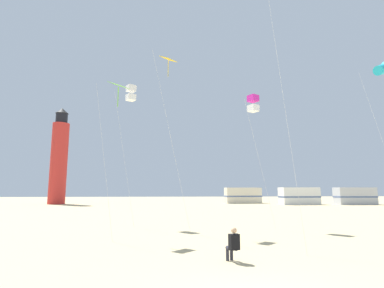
{
  "coord_description": "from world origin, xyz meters",
  "views": [
    {
      "loc": [
        -1.94,
        -5.91,
        2.43
      ],
      "look_at": [
        -0.51,
        11.09,
        5.01
      ],
      "focal_mm": 28.28,
      "sensor_mm": 36.0,
      "label": 1
    }
  ],
  "objects_px": {
    "lighthouse_distant": "(59,158)",
    "rv_van_silver": "(355,196)",
    "kite_flyer_standing": "(233,244)",
    "kite_box_white": "(131,93)",
    "kite_diamond_gold": "(168,66)",
    "kite_box_magenta": "(253,104)",
    "rv_van_cream": "(243,195)",
    "kite_diamond_lime": "(118,90)",
    "rv_van_white": "(299,196)"
  },
  "relations": [
    {
      "from": "lighthouse_distant",
      "to": "kite_diamond_lime",
      "type": "bearing_deg",
      "value": -67.18
    },
    {
      "from": "kite_diamond_lime",
      "to": "rv_van_cream",
      "type": "relative_size",
      "value": 1.26
    },
    {
      "from": "rv_van_white",
      "to": "kite_box_white",
      "type": "bearing_deg",
      "value": -136.71
    },
    {
      "from": "kite_diamond_lime",
      "to": "rv_van_white",
      "type": "height_order",
      "value": "kite_diamond_lime"
    },
    {
      "from": "kite_diamond_gold",
      "to": "kite_diamond_lime",
      "type": "height_order",
      "value": "kite_diamond_gold"
    },
    {
      "from": "kite_flyer_standing",
      "to": "kite_diamond_lime",
      "type": "relative_size",
      "value": 0.14
    },
    {
      "from": "kite_flyer_standing",
      "to": "kite_box_white",
      "type": "bearing_deg",
      "value": -83.44
    },
    {
      "from": "rv_van_cream",
      "to": "kite_box_white",
      "type": "bearing_deg",
      "value": -120.48
    },
    {
      "from": "kite_diamond_lime",
      "to": "rv_van_silver",
      "type": "distance_m",
      "value": 47.07
    },
    {
      "from": "kite_box_white",
      "to": "lighthouse_distant",
      "type": "xyz_separation_m",
      "value": [
        -15.94,
        32.05,
        -1.68
      ]
    },
    {
      "from": "rv_van_cream",
      "to": "rv_van_silver",
      "type": "distance_m",
      "value": 18.39
    },
    {
      "from": "kite_box_magenta",
      "to": "rv_van_silver",
      "type": "height_order",
      "value": "kite_box_magenta"
    },
    {
      "from": "lighthouse_distant",
      "to": "rv_van_silver",
      "type": "height_order",
      "value": "lighthouse_distant"
    },
    {
      "from": "kite_flyer_standing",
      "to": "rv_van_cream",
      "type": "xyz_separation_m",
      "value": [
        11.51,
        43.9,
        0.78
      ]
    },
    {
      "from": "kite_box_white",
      "to": "lighthouse_distant",
      "type": "bearing_deg",
      "value": 116.44
    },
    {
      "from": "rv_van_cream",
      "to": "kite_box_magenta",
      "type": "bearing_deg",
      "value": -106.39
    },
    {
      "from": "kite_flyer_standing",
      "to": "rv_van_cream",
      "type": "bearing_deg",
      "value": -121.86
    },
    {
      "from": "kite_diamond_gold",
      "to": "kite_box_white",
      "type": "bearing_deg",
      "value": 129.91
    },
    {
      "from": "kite_box_white",
      "to": "kite_diamond_lime",
      "type": "xyz_separation_m",
      "value": [
        0.01,
        -5.86,
        -1.75
      ]
    },
    {
      "from": "kite_flyer_standing",
      "to": "kite_box_white",
      "type": "height_order",
      "value": "kite_box_white"
    },
    {
      "from": "rv_van_silver",
      "to": "rv_van_cream",
      "type": "bearing_deg",
      "value": 160.35
    },
    {
      "from": "kite_diamond_lime",
      "to": "rv_van_white",
      "type": "bearing_deg",
      "value": 53.18
    },
    {
      "from": "kite_box_magenta",
      "to": "rv_van_white",
      "type": "distance_m",
      "value": 34.05
    },
    {
      "from": "kite_diamond_lime",
      "to": "rv_van_silver",
      "type": "bearing_deg",
      "value": 43.54
    },
    {
      "from": "kite_flyer_standing",
      "to": "rv_van_silver",
      "type": "distance_m",
      "value": 47.42
    },
    {
      "from": "kite_diamond_lime",
      "to": "rv_van_cream",
      "type": "distance_m",
      "value": 42.25
    },
    {
      "from": "rv_van_white",
      "to": "rv_van_cream",
      "type": "bearing_deg",
      "value": 141.26
    },
    {
      "from": "kite_box_magenta",
      "to": "rv_van_white",
      "type": "xyz_separation_m",
      "value": [
        16.01,
        29.25,
        -6.88
      ]
    },
    {
      "from": "kite_box_white",
      "to": "rv_van_white",
      "type": "xyz_separation_m",
      "value": [
        24.59,
        26.98,
        -8.13
      ]
    },
    {
      "from": "kite_flyer_standing",
      "to": "kite_diamond_gold",
      "type": "relative_size",
      "value": 0.1
    },
    {
      "from": "kite_flyer_standing",
      "to": "rv_van_white",
      "type": "bearing_deg",
      "value": -134.22
    },
    {
      "from": "rv_van_cream",
      "to": "rv_van_silver",
      "type": "relative_size",
      "value": 1.02
    },
    {
      "from": "kite_flyer_standing",
      "to": "kite_box_magenta",
      "type": "xyz_separation_m",
      "value": [
        3.58,
        9.11,
        7.66
      ]
    },
    {
      "from": "rv_van_silver",
      "to": "kite_flyer_standing",
      "type": "bearing_deg",
      "value": -127.24
    },
    {
      "from": "kite_box_white",
      "to": "rv_van_cream",
      "type": "xyz_separation_m",
      "value": [
        16.51,
        32.51,
        -8.13
      ]
    },
    {
      "from": "lighthouse_distant",
      "to": "rv_van_white",
      "type": "distance_m",
      "value": 41.35
    },
    {
      "from": "kite_box_white",
      "to": "kite_diamond_lime",
      "type": "height_order",
      "value": "kite_box_white"
    },
    {
      "from": "kite_diamond_gold",
      "to": "kite_box_white",
      "type": "height_order",
      "value": "kite_diamond_gold"
    },
    {
      "from": "kite_flyer_standing",
      "to": "kite_diamond_lime",
      "type": "bearing_deg",
      "value": -65.06
    },
    {
      "from": "kite_flyer_standing",
      "to": "kite_box_magenta",
      "type": "relative_size",
      "value": 0.13
    },
    {
      "from": "kite_diamond_lime",
      "to": "rv_van_cream",
      "type": "height_order",
      "value": "kite_diamond_lime"
    },
    {
      "from": "kite_flyer_standing",
      "to": "lighthouse_distant",
      "type": "xyz_separation_m",
      "value": [
        -20.94,
        43.43,
        7.22
      ]
    },
    {
      "from": "rv_van_white",
      "to": "rv_van_silver",
      "type": "distance_m",
      "value": 9.24
    },
    {
      "from": "kite_box_white",
      "to": "kite_diamond_lime",
      "type": "relative_size",
      "value": 1.22
    },
    {
      "from": "kite_diamond_lime",
      "to": "kite_box_white",
      "type": "bearing_deg",
      "value": 90.08
    },
    {
      "from": "kite_box_magenta",
      "to": "rv_van_silver",
      "type": "relative_size",
      "value": 1.37
    },
    {
      "from": "kite_diamond_gold",
      "to": "kite_box_magenta",
      "type": "distance_m",
      "value": 6.28
    },
    {
      "from": "kite_box_magenta",
      "to": "rv_van_cream",
      "type": "height_order",
      "value": "kite_box_magenta"
    },
    {
      "from": "kite_diamond_lime",
      "to": "rv_van_silver",
      "type": "relative_size",
      "value": 1.28
    },
    {
      "from": "kite_diamond_gold",
      "to": "rv_van_white",
      "type": "distance_m",
      "value": 38.39
    }
  ]
}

